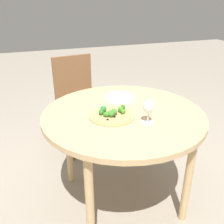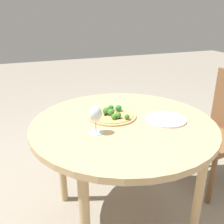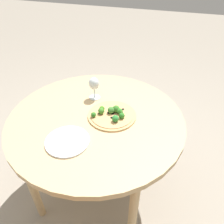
{
  "view_description": "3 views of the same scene",
  "coord_description": "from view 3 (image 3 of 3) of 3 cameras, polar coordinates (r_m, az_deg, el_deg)",
  "views": [
    {
      "loc": [
        -1.35,
        0.56,
        1.41
      ],
      "look_at": [
        -0.03,
        0.09,
        0.76
      ],
      "focal_mm": 40.0,
      "sensor_mm": 36.0,
      "label": 1
    },
    {
      "loc": [
        -0.52,
        -1.19,
        1.31
      ],
      "look_at": [
        -0.03,
        0.09,
        0.76
      ],
      "focal_mm": 40.0,
      "sensor_mm": 36.0,
      "label": 2
    },
    {
      "loc": [
        0.94,
        0.4,
        1.54
      ],
      "look_at": [
        -0.03,
        0.09,
        0.76
      ],
      "focal_mm": 35.0,
      "sensor_mm": 36.0,
      "label": 3
    }
  ],
  "objects": [
    {
      "name": "plate_near",
      "position": [
        1.17,
        -11.57,
        -7.44
      ],
      "size": [
        0.23,
        0.23,
        0.01
      ],
      "color": "silver",
      "rests_on": "dining_table"
    },
    {
      "name": "wine_glass",
      "position": [
        1.42,
        -4.72,
        7.18
      ],
      "size": [
        0.07,
        0.07,
        0.15
      ],
      "color": "silver",
      "rests_on": "dining_table"
    },
    {
      "name": "ground_plane",
      "position": [
        1.85,
        -3.16,
        -18.99
      ],
      "size": [
        12.0,
        12.0,
        0.0
      ],
      "primitive_type": "plane",
      "color": "gray"
    },
    {
      "name": "dining_table",
      "position": [
        1.35,
        -4.09,
        -3.64
      ],
      "size": [
        1.05,
        1.05,
        0.73
      ],
      "color": "tan",
      "rests_on": "ground_plane"
    },
    {
      "name": "pizza",
      "position": [
        1.3,
        -0.0,
        -0.6
      ],
      "size": [
        0.29,
        0.29,
        0.06
      ],
      "color": "tan",
      "rests_on": "dining_table"
    }
  ]
}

